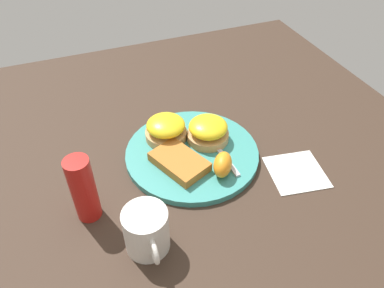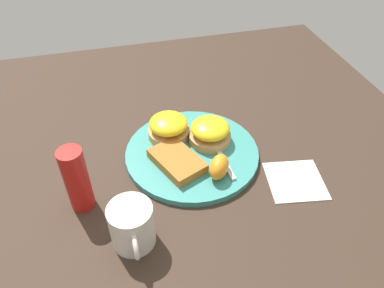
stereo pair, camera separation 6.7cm
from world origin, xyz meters
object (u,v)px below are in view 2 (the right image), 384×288
(sandwich_benedict_left, at_px, (210,132))
(condiment_bottle, at_px, (77,180))
(sandwich_benedict_right, at_px, (169,127))
(fork, at_px, (214,144))
(cup, at_px, (132,226))
(orange_wedge, at_px, (219,167))
(hashbrown_patty, at_px, (177,161))

(sandwich_benedict_left, bearing_deg, condiment_bottle, -70.12)
(sandwich_benedict_left, bearing_deg, sandwich_benedict_right, -114.61)
(sandwich_benedict_right, xyz_separation_m, fork, (0.06, 0.09, -0.02))
(condiment_bottle, bearing_deg, cup, 37.87)
(orange_wedge, height_order, cup, cup)
(sandwich_benedict_right, relative_size, orange_wedge, 1.53)
(cup, bearing_deg, orange_wedge, 118.65)
(sandwich_benedict_right, height_order, hashbrown_patty, sandwich_benedict_right)
(condiment_bottle, bearing_deg, fork, 106.46)
(condiment_bottle, bearing_deg, hashbrown_patty, 103.51)
(sandwich_benedict_left, height_order, condiment_bottle, condiment_bottle)
(hashbrown_patty, bearing_deg, sandwich_benedict_left, 122.28)
(fork, bearing_deg, condiment_bottle, -73.54)
(sandwich_benedict_right, bearing_deg, hashbrown_patty, -1.68)
(fork, bearing_deg, cup, -47.12)
(fork, height_order, condiment_bottle, condiment_bottle)
(orange_wedge, xyz_separation_m, condiment_bottle, (-0.00, -0.27, 0.03))
(cup, bearing_deg, condiment_bottle, -142.13)
(sandwich_benedict_right, relative_size, condiment_bottle, 0.68)
(hashbrown_patty, distance_m, orange_wedge, 0.09)
(sandwich_benedict_right, bearing_deg, fork, 58.35)
(orange_wedge, bearing_deg, condiment_bottle, -90.83)
(sandwich_benedict_left, bearing_deg, hashbrown_patty, -57.72)
(hashbrown_patty, xyz_separation_m, orange_wedge, (0.05, 0.07, 0.01))
(cup, bearing_deg, sandwich_benedict_left, 136.13)
(cup, bearing_deg, sandwich_benedict_right, 154.98)
(sandwich_benedict_right, xyz_separation_m, condiment_bottle, (0.14, -0.19, 0.03))
(orange_wedge, distance_m, fork, 0.09)
(orange_wedge, xyz_separation_m, cup, (0.10, -0.18, 0.01))
(sandwich_benedict_left, relative_size, orange_wedge, 1.53)
(orange_wedge, bearing_deg, sandwich_benedict_left, 172.93)
(orange_wedge, distance_m, condiment_bottle, 0.27)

